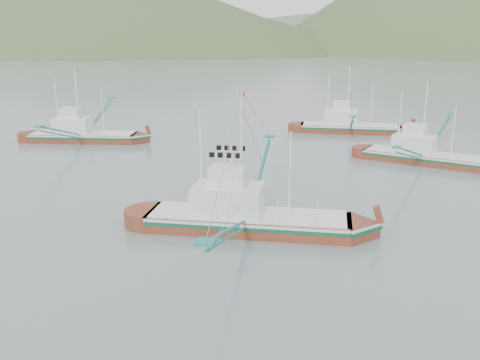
% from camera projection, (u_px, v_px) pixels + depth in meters
% --- Properties ---
extents(ground, '(1200.00, 1200.00, 0.00)m').
position_uv_depth(ground, '(223.00, 242.00, 39.88)').
color(ground, slate).
rests_on(ground, ground).
extents(main_boat, '(16.19, 29.05, 11.75)m').
position_uv_depth(main_boat, '(245.00, 210.00, 41.92)').
color(main_boat, maroon).
rests_on(main_boat, ground).
extents(bg_boat_left, '(15.59, 27.37, 11.13)m').
position_uv_depth(bg_boat_left, '(82.00, 130.00, 76.12)').
color(bg_boat_left, maroon).
rests_on(bg_boat_left, ground).
extents(bg_boat_right, '(14.76, 25.06, 10.50)m').
position_uv_depth(bg_boat_right, '(425.00, 146.00, 63.45)').
color(bg_boat_right, maroon).
rests_on(bg_boat_right, ground).
extents(bg_boat_far, '(15.37, 27.67, 11.19)m').
position_uv_depth(bg_boat_far, '(349.00, 123.00, 83.09)').
color(bg_boat_far, maroon).
rests_on(bg_boat_far, ground).
extents(headland_left, '(448.00, 308.00, 210.00)m').
position_uv_depth(headland_left, '(108.00, 52.00, 415.17)').
color(headland_left, '#425D30').
rests_on(headland_left, ground).
extents(ridge_distant, '(960.00, 400.00, 240.00)m').
position_uv_depth(ridge_distant, '(377.00, 47.00, 561.80)').
color(ridge_distant, slate).
rests_on(ridge_distant, ground).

